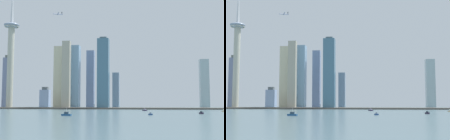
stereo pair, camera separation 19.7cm
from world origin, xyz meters
The scene contains 18 objects.
waterfront_pier centered at (0.00, 499.85, 1.76)m, with size 676.85×49.91×3.53m, color #524E46.
observation_tower centered at (-234.35, 513.10, 145.20)m, with size 38.55×38.55×318.39m.
skyscraper_0 centered at (-76.57, 542.35, 79.84)m, with size 27.85×21.80×159.69m.
skyscraper_1 centered at (-87.95, 508.76, 82.65)m, with size 19.06×14.66×165.29m.
skyscraper_2 centered at (-36.53, 553.71, 73.75)m, with size 19.31×15.93×147.50m.
skyscraper_3 centered at (-263.04, 558.46, 67.96)m, with size 17.45×24.22×140.49m.
skyscraper_4 centered at (-114.03, 541.67, 78.87)m, with size 25.91×25.41×157.75m.
skyscraper_5 centered at (5.09, 499.49, 84.20)m, with size 27.06×22.42×171.10m.
skyscraper_6 centered at (-93.46, 612.04, 24.06)m, with size 22.95×14.61×52.64m.
skyscraper_7 centered at (26.43, 577.26, 45.85)m, with size 16.85×21.94×91.70m.
skyscraper_8 centered at (250.87, 586.94, 62.07)m, with size 22.05×25.06×124.14m.
skyscraper_9 centered at (-173.95, 603.85, 26.17)m, with size 26.16×19.32×57.05m.
boat_0 centered at (243.79, 341.60, 1.54)m, with size 7.66×3.69×4.30m.
boat_1 centered at (9.34, 168.40, 1.82)m, with size 13.32×5.27×10.84m.
boat_3 centered at (117.56, 202.81, 1.42)m, with size 6.23×2.41×7.15m.
boat_4 centered at (192.20, 250.61, 1.50)m, with size 6.23×7.15×4.01m.
boat_6 centered at (105.07, 383.29, 1.34)m, with size 9.95×8.88×7.89m.
airplane centered at (-104.86, 486.55, 228.29)m, with size 22.44×24.09×7.56m.
Camera 1 is at (121.31, -230.70, 19.54)m, focal length 50.24 mm.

